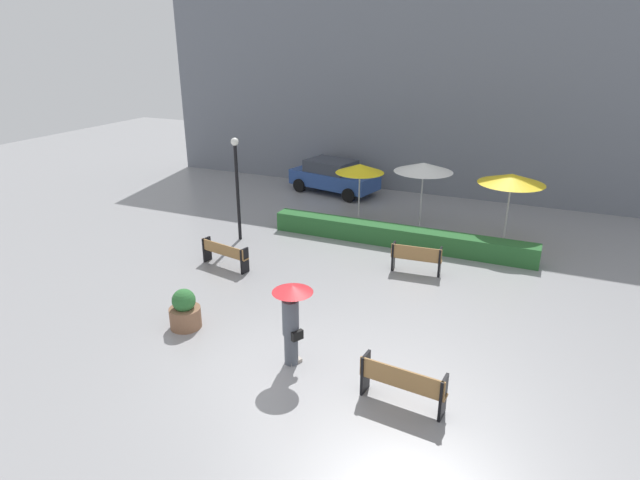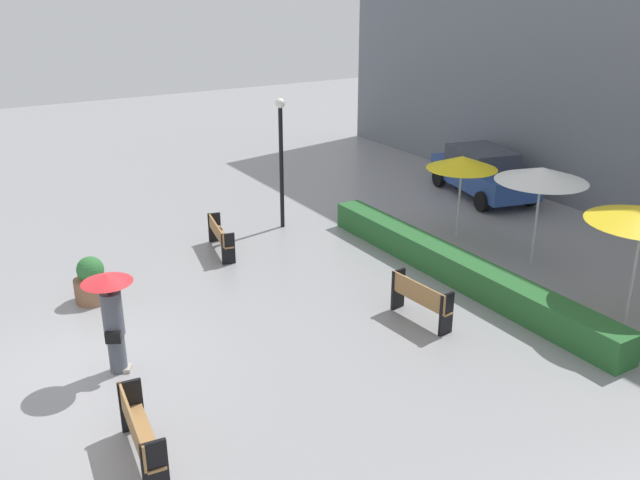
# 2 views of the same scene
# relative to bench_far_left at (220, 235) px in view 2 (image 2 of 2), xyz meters

# --- Properties ---
(ground_plane) EXTENTS (60.00, 60.00, 0.00)m
(ground_plane) POSITION_rel_bench_far_left_xyz_m (4.12, -4.25, -0.50)
(ground_plane) COLOR gray
(bench_far_left) EXTENTS (1.84, 0.68, 0.83)m
(bench_far_left) POSITION_rel_bench_far_left_xyz_m (0.00, 0.00, 0.00)
(bench_far_left) COLOR #9E7242
(bench_far_left) RESTS_ON ground
(bench_near_right) EXTENTS (1.82, 0.54, 0.92)m
(bench_near_right) POSITION_rel_bench_far_left_xyz_m (7.17, -4.41, 0.04)
(bench_near_right) COLOR #9E7242
(bench_near_right) RESTS_ON ground
(bench_back_row) EXTENTS (1.61, 0.47, 0.92)m
(bench_back_row) POSITION_rel_bench_far_left_xyz_m (5.82, 2.09, 0.04)
(bench_back_row) COLOR #9E7242
(bench_back_row) RESTS_ON ground
(pedestrian_with_umbrella) EXTENTS (0.91, 0.91, 2.03)m
(pedestrian_with_umbrella) POSITION_rel_bench_far_left_xyz_m (4.48, -4.00, 0.78)
(pedestrian_with_umbrella) COLOR #4C515B
(pedestrian_with_umbrella) RESTS_ON ground
(planter_pot) EXTENTS (0.81, 0.81, 1.07)m
(planter_pot) POSITION_rel_bench_far_left_xyz_m (1.20, -3.64, -0.04)
(planter_pot) COLOR brown
(planter_pot) RESTS_ON ground
(lamp_post) EXTENTS (0.28, 0.28, 3.78)m
(lamp_post) POSITION_rel_bench_far_left_xyz_m (-0.90, 2.38, 1.82)
(lamp_post) COLOR black
(lamp_post) RESTS_ON ground
(patio_umbrella_yellow) EXTENTS (1.95, 1.95, 2.34)m
(patio_umbrella_yellow) POSITION_rel_bench_far_left_xyz_m (2.38, 6.24, 1.66)
(patio_umbrella_yellow) COLOR silver
(patio_umbrella_yellow) RESTS_ON ground
(patio_umbrella_white) EXTENTS (2.27, 2.27, 2.55)m
(patio_umbrella_white) POSITION_rel_bench_far_left_xyz_m (4.85, 6.58, 1.87)
(patio_umbrella_white) COLOR silver
(patio_umbrella_white) RESTS_ON ground
(hedge_strip) EXTENTS (9.54, 0.70, 0.70)m
(hedge_strip) POSITION_rel_bench_far_left_xyz_m (4.67, 4.15, -0.15)
(hedge_strip) COLOR #28602D
(hedge_strip) RESTS_ON ground
(parked_car) EXTENTS (4.48, 2.69, 1.57)m
(parked_car) POSITION_rel_bench_far_left_xyz_m (-0.14, 9.59, 0.31)
(parked_car) COLOR #28478C
(parked_car) RESTS_ON ground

